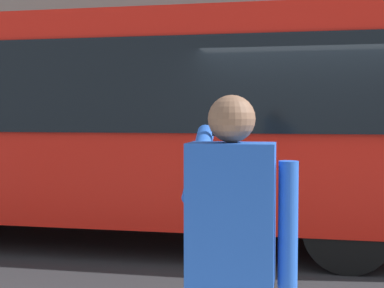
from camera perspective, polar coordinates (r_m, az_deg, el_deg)
ground_plane at (r=6.89m, az=12.47°, el=-11.69°), size 60.00×60.00×0.00m
red_bus at (r=7.54m, az=-7.88°, el=2.56°), size 9.05×2.54×3.08m
pedestrian_photographer at (r=2.53m, az=4.33°, el=-11.00°), size 0.53×0.52×1.70m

